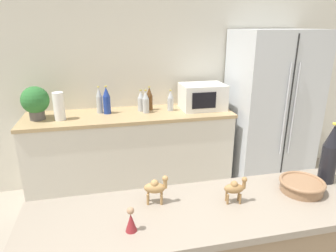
{
  "coord_description": "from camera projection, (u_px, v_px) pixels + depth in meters",
  "views": [
    {
      "loc": [
        -0.54,
        -0.7,
        1.84
      ],
      "look_at": [
        -0.06,
        1.43,
        1.1
      ],
      "focal_mm": 32.0,
      "sensor_mm": 36.0,
      "label": 1
    }
  ],
  "objects": [
    {
      "name": "fruit_bowl",
      "position": [
        302.0,
        185.0,
        1.58
      ],
      "size": [
        0.23,
        0.23,
        0.06
      ],
      "color": "#8C6647",
      "rests_on": "bar_counter"
    },
    {
      "name": "back_bottle_2",
      "position": [
        141.0,
        101.0,
        3.27
      ],
      "size": [
        0.07,
        0.07,
        0.23
      ],
      "color": "#B2B7BC",
      "rests_on": "back_counter"
    },
    {
      "name": "wise_man_figurine_crimson",
      "position": [
        131.0,
        221.0,
        1.27
      ],
      "size": [
        0.05,
        0.05,
        0.12
      ],
      "color": "maroon",
      "rests_on": "bar_counter"
    },
    {
      "name": "back_bottle_5",
      "position": [
        149.0,
        99.0,
        3.3
      ],
      "size": [
        0.07,
        0.07,
        0.27
      ],
      "color": "brown",
      "rests_on": "back_counter"
    },
    {
      "name": "potted_plant",
      "position": [
        35.0,
        101.0,
        2.95
      ],
      "size": [
        0.27,
        0.27,
        0.34
      ],
      "color": "#595451",
      "rests_on": "back_counter"
    },
    {
      "name": "refrigerator",
      "position": [
        270.0,
        110.0,
        3.5
      ],
      "size": [
        0.9,
        0.73,
        1.8
      ],
      "color": "silver",
      "rests_on": "ground_plane"
    },
    {
      "name": "camel_figurine",
      "position": [
        235.0,
        188.0,
        1.46
      ],
      "size": [
        0.11,
        0.07,
        0.14
      ],
      "color": "olive",
      "rests_on": "bar_counter"
    },
    {
      "name": "back_counter",
      "position": [
        132.0,
        153.0,
        3.36
      ],
      "size": [
        2.21,
        0.63,
        0.94
      ],
      "color": "silver",
      "rests_on": "ground_plane"
    },
    {
      "name": "wall_back",
      "position": [
        149.0,
        76.0,
        3.46
      ],
      "size": [
        8.0,
        0.06,
        2.55
      ],
      "color": "silver",
      "rests_on": "ground_plane"
    },
    {
      "name": "back_bottle_4",
      "position": [
        99.0,
        100.0,
        3.19
      ],
      "size": [
        0.06,
        0.06,
        0.29
      ],
      "color": "#B2B7BC",
      "rests_on": "back_counter"
    },
    {
      "name": "camel_figurine_second",
      "position": [
        156.0,
        187.0,
        1.46
      ],
      "size": [
        0.12,
        0.08,
        0.15
      ],
      "color": "#A87F4C",
      "rests_on": "bar_counter"
    },
    {
      "name": "microwave",
      "position": [
        202.0,
        96.0,
        3.35
      ],
      "size": [
        0.48,
        0.37,
        0.28
      ],
      "color": "white",
      "rests_on": "back_counter"
    },
    {
      "name": "back_bottle_0",
      "position": [
        107.0,
        101.0,
        3.17
      ],
      "size": [
        0.08,
        0.08,
        0.3
      ],
      "color": "navy",
      "rests_on": "back_counter"
    },
    {
      "name": "wine_bottle",
      "position": [
        330.0,
        154.0,
        1.64
      ],
      "size": [
        0.09,
        0.09,
        0.35
      ],
      "color": "black",
      "rests_on": "bar_counter"
    },
    {
      "name": "paper_towel_roll",
      "position": [
        59.0,
        106.0,
        2.95
      ],
      "size": [
        0.11,
        0.11,
        0.28
      ],
      "color": "white",
      "rests_on": "back_counter"
    },
    {
      "name": "back_bottle_1",
      "position": [
        146.0,
        102.0,
        3.2
      ],
      "size": [
        0.07,
        0.07,
        0.25
      ],
      "color": "#B2B7BC",
      "rests_on": "back_counter"
    },
    {
      "name": "back_bottle_3",
      "position": [
        170.0,
        101.0,
        3.28
      ],
      "size": [
        0.07,
        0.07,
        0.23
      ],
      "color": "#B2B7BC",
      "rests_on": "back_counter"
    }
  ]
}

